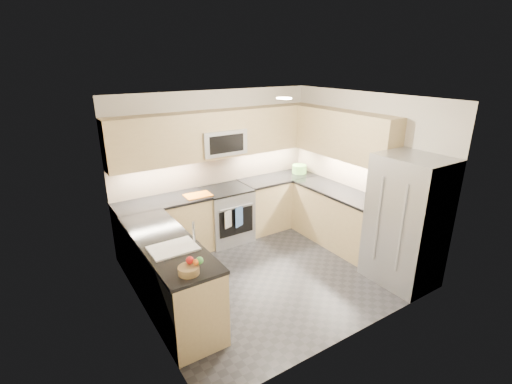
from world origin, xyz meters
The scene contains 37 objects.
floor centered at (0.00, 0.00, 0.00)m, with size 3.60×3.20×0.00m, color #26262C.
ceiling centered at (0.00, 0.00, 2.50)m, with size 3.60×3.20×0.02m, color beige.
wall_back centered at (0.00, 1.60, 1.25)m, with size 3.60×0.02×2.50m, color beige.
wall_front centered at (0.00, -1.60, 1.25)m, with size 3.60×0.02×2.50m, color beige.
wall_left centered at (-1.80, 0.00, 1.25)m, with size 0.02×3.20×2.50m, color beige.
wall_right centered at (1.80, 0.00, 1.25)m, with size 0.02×3.20×2.50m, color beige.
base_cab_back_left centered at (-1.09, 1.30, 0.45)m, with size 1.42×0.60×0.90m, color tan.
base_cab_back_right centered at (1.09, 1.30, 0.45)m, with size 1.42×0.60×0.90m, color tan.
base_cab_right centered at (1.50, 0.15, 0.45)m, with size 0.60×1.70×0.90m, color tan.
base_cab_peninsula centered at (-1.50, 0.00, 0.45)m, with size 0.60×2.00×0.90m, color tan.
countertop_back_left centered at (-1.09, 1.30, 0.92)m, with size 1.42×0.63×0.04m, color black.
countertop_back_right centered at (1.09, 1.30, 0.92)m, with size 1.42×0.63×0.04m, color black.
countertop_right centered at (1.50, 0.15, 0.92)m, with size 0.63×1.70×0.04m, color black.
countertop_peninsula centered at (-1.50, 0.00, 0.92)m, with size 0.63×2.00×0.04m, color black.
upper_cab_back centered at (0.00, 1.43, 1.83)m, with size 3.60×0.35×0.75m, color tan.
upper_cab_right centered at (1.62, 0.28, 1.83)m, with size 0.35×1.95×0.75m, color tan.
backsplash_back centered at (0.00, 1.60, 1.20)m, with size 3.60×0.01×0.51m, color tan.
backsplash_right centered at (1.80, 0.45, 1.20)m, with size 0.01×2.30×0.51m, color tan.
gas_range centered at (0.00, 1.28, 0.46)m, with size 0.76×0.65×0.91m, color #9B9DA3.
range_cooktop centered at (0.00, 1.28, 0.92)m, with size 0.76×0.65×0.03m, color black.
oven_door_glass centered at (0.00, 0.95, 0.45)m, with size 0.62×0.02×0.45m, color black.
oven_handle centered at (0.00, 0.93, 0.72)m, with size 0.02×0.02×0.60m, color #B2B5BA.
microwave centered at (0.00, 1.40, 1.70)m, with size 0.76×0.40×0.40m, color #ADB2B6.
microwave_door centered at (0.00, 1.20, 1.70)m, with size 0.60×0.01×0.28m, color black.
refrigerator centered at (1.45, -1.15, 0.90)m, with size 0.70×0.90×1.80m, color #96999E.
fridge_handle_left centered at (1.08, -1.33, 0.95)m, with size 0.02×0.02×1.20m, color #B2B5BA.
fridge_handle_right centered at (1.08, -0.97, 0.95)m, with size 0.02×0.02×1.20m, color #B2B5BA.
sink_basin centered at (-1.50, -0.25, 0.88)m, with size 0.52×0.38×0.16m, color white.
faucet centered at (-1.24, -0.25, 1.08)m, with size 0.03×0.03×0.28m, color silver.
utensil_bowl centered at (1.57, 1.29, 1.02)m, with size 0.27×0.27×0.16m, color #63A948.
cutting_board centered at (-0.54, 1.19, 0.95)m, with size 0.41×0.29×0.01m, color orange.
fruit_basket centered at (-1.55, -0.82, 0.98)m, with size 0.21×0.21×0.08m, color olive.
fruit_apple centered at (-1.51, -0.77, 1.05)m, with size 0.08×0.08×0.08m, color red.
fruit_pear centered at (-1.44, -0.83, 1.05)m, with size 0.08×0.08×0.08m, color #4CAF4B.
dish_towel_check centered at (-0.17, 0.91, 0.55)m, with size 0.15×0.01×0.29m, color silver.
dish_towel_blue centered at (0.03, 0.91, 0.55)m, with size 0.18×0.02×0.34m, color #385B9A.
fruit_orange centered at (-1.48, -0.83, 1.05)m, with size 0.06×0.06×0.06m, color orange.
Camera 1 is at (-2.73, -3.88, 2.96)m, focal length 26.00 mm.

